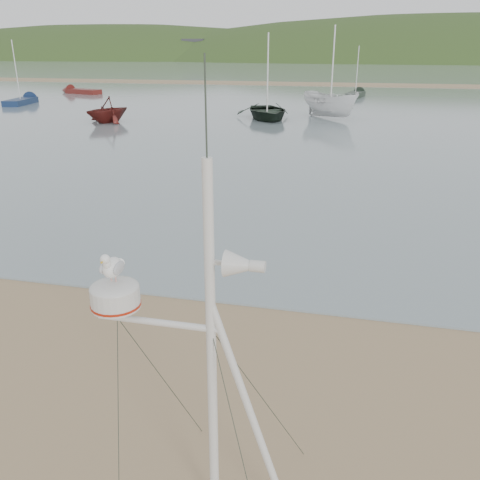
% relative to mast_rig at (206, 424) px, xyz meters
% --- Properties ---
extents(ground, '(560.00, 560.00, 0.00)m').
position_rel_mast_rig_xyz_m(ground, '(-2.19, 0.75, -1.17)').
color(ground, '#8A704F').
rests_on(ground, ground).
extents(water, '(560.00, 256.00, 0.04)m').
position_rel_mast_rig_xyz_m(water, '(-2.19, 132.75, -1.15)').
color(water, slate).
rests_on(water, ground).
extents(sandbar, '(560.00, 7.00, 0.07)m').
position_rel_mast_rig_xyz_m(sandbar, '(-2.19, 70.75, -1.10)').
color(sandbar, '#8A704F').
rests_on(sandbar, water).
extents(hill_ridge, '(620.00, 180.00, 80.00)m').
position_rel_mast_rig_xyz_m(hill_ridge, '(16.32, 235.75, -20.87)').
color(hill_ridge, '#253C18').
rests_on(hill_ridge, ground).
extents(far_cottages, '(294.40, 6.30, 8.00)m').
position_rel_mast_rig_xyz_m(far_cottages, '(0.81, 196.75, 2.83)').
color(far_cottages, white).
rests_on(far_cottages, ground).
extents(mast_rig, '(2.15, 2.29, 4.85)m').
position_rel_mast_rig_xyz_m(mast_rig, '(0.00, 0.00, 0.00)').
color(mast_rig, silver).
rests_on(mast_rig, ground).
extents(boat_dark, '(4.03, 2.45, 5.44)m').
position_rel_mast_rig_xyz_m(boat_dark, '(-5.33, 32.63, 1.59)').
color(boat_dark, black).
rests_on(boat_dark, water).
extents(boat_red, '(3.34, 2.85, 3.31)m').
position_rel_mast_rig_xyz_m(boat_red, '(-15.66, 28.40, 0.53)').
color(boat_red, '#541713').
rests_on(boat_red, water).
extents(boat_white, '(2.79, 2.78, 5.17)m').
position_rel_mast_rig_xyz_m(boat_white, '(-0.95, 34.06, 1.45)').
color(boat_white, silver).
rests_on(boat_white, water).
extents(sailboat_dark_mid, '(2.29, 5.54, 5.41)m').
position_rel_mast_rig_xyz_m(sailboat_dark_mid, '(0.71, 53.08, -0.87)').
color(sailboat_dark_mid, black).
rests_on(sailboat_dark_mid, ground).
extents(dinghy_red_far, '(5.92, 3.13, 1.40)m').
position_rel_mast_rig_xyz_m(dinghy_red_far, '(-30.50, 49.55, -0.88)').
color(dinghy_red_far, '#541713').
rests_on(dinghy_red_far, ground).
extents(sailboat_blue_near, '(2.63, 6.12, 5.95)m').
position_rel_mast_rig_xyz_m(sailboat_blue_near, '(-29.19, 38.88, -0.87)').
color(sailboat_blue_near, '#142547').
rests_on(sailboat_blue_near, ground).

